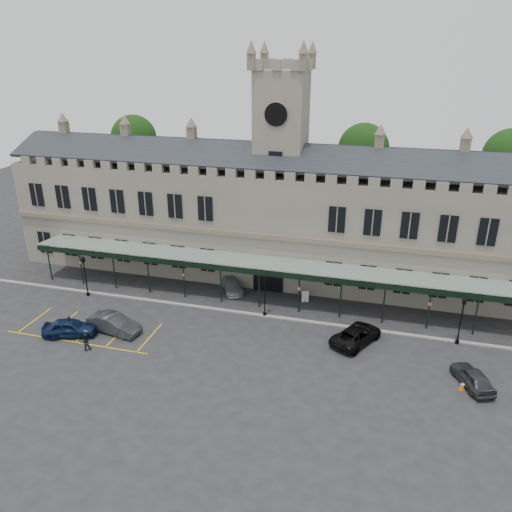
% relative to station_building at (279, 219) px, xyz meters
% --- Properties ---
extents(ground, '(140.00, 140.00, 0.00)m').
position_rel_station_building_xyz_m(ground, '(0.00, -15.91, -6.47)').
color(ground, '#252528').
extents(station_building, '(60.00, 10.36, 17.30)m').
position_rel_station_building_xyz_m(station_building, '(0.00, 0.00, 0.00)').
color(station_building, '#6F695C').
rests_on(station_building, ground).
extents(clock_tower, '(5.60, 5.60, 24.80)m').
position_rel_station_building_xyz_m(clock_tower, '(0.00, 0.09, 6.64)').
color(clock_tower, '#6F695C').
rests_on(clock_tower, ground).
extents(canopy, '(50.00, 4.10, 4.30)m').
position_rel_station_building_xyz_m(canopy, '(0.00, -8.45, -4.06)').
color(canopy, '#8C9E93').
rests_on(canopy, ground).
extents(kerb, '(60.00, 0.40, 0.12)m').
position_rel_station_building_xyz_m(kerb, '(0.00, -10.41, -6.41)').
color(kerb, gray).
rests_on(kerb, ground).
extents(parking_markings, '(16.00, 6.00, 0.01)m').
position_rel_station_building_xyz_m(parking_markings, '(-14.00, -17.41, -6.47)').
color(parking_markings, gold).
rests_on(parking_markings, ground).
extents(tree_behind_left, '(6.00, 6.00, 16.00)m').
position_rel_station_building_xyz_m(tree_behind_left, '(-22.00, 9.09, 6.35)').
color(tree_behind_left, '#332314').
rests_on(tree_behind_left, ground).
extents(tree_behind_mid, '(6.00, 6.00, 16.00)m').
position_rel_station_building_xyz_m(tree_behind_mid, '(8.00, 9.09, 6.35)').
color(tree_behind_mid, '#332314').
rests_on(tree_behind_mid, ground).
extents(tree_behind_right, '(6.00, 6.00, 16.00)m').
position_rel_station_building_xyz_m(tree_behind_right, '(24.00, 9.09, 6.35)').
color(tree_behind_right, '#332314').
rests_on(tree_behind_right, ground).
extents(lamp_post_left, '(0.43, 0.43, 4.52)m').
position_rel_station_building_xyz_m(lamp_post_left, '(-17.97, -11.01, -3.79)').
color(lamp_post_left, black).
rests_on(lamp_post_left, ground).
extents(lamp_post_mid, '(0.43, 0.43, 4.59)m').
position_rel_station_building_xyz_m(lamp_post_mid, '(0.98, -10.33, -3.75)').
color(lamp_post_mid, black).
rests_on(lamp_post_mid, ground).
extents(lamp_post_right, '(0.44, 0.44, 4.60)m').
position_rel_station_building_xyz_m(lamp_post_right, '(18.50, -10.65, -3.74)').
color(lamp_post_right, black).
rests_on(lamp_post_right, ground).
extents(traffic_cone, '(0.43, 0.43, 0.68)m').
position_rel_station_building_xyz_m(traffic_cone, '(18.24, -17.37, -6.13)').
color(traffic_cone, '#E66007').
rests_on(traffic_cone, ground).
extents(sign_board, '(0.70, 0.22, 1.22)m').
position_rel_station_building_xyz_m(sign_board, '(4.26, -6.44, -5.87)').
color(sign_board, black).
rests_on(sign_board, ground).
extents(bollard_left, '(0.14, 0.14, 0.82)m').
position_rel_station_building_xyz_m(bollard_left, '(-3.22, -6.36, -6.06)').
color(bollard_left, black).
rests_on(bollard_left, ground).
extents(bollard_right, '(0.15, 0.15, 0.86)m').
position_rel_station_building_xyz_m(bollard_right, '(3.57, -5.91, -6.04)').
color(bollard_right, black).
rests_on(bollard_right, ground).
extents(car_left_a, '(5.10, 3.33, 1.61)m').
position_rel_station_building_xyz_m(car_left_a, '(-15.00, -18.41, -5.66)').
color(car_left_a, '#0D1A39').
rests_on(car_left_a, ground).
extents(car_left_b, '(5.33, 2.64, 1.68)m').
position_rel_station_building_xyz_m(car_left_b, '(-11.51, -16.80, -5.63)').
color(car_left_b, '#2F3236').
rests_on(car_left_b, ground).
extents(car_taxi, '(3.77, 4.74, 1.29)m').
position_rel_station_building_xyz_m(car_taxi, '(-3.77, -5.91, -5.82)').
color(car_taxi, '#A8ABB0').
rests_on(car_taxi, ground).
extents(car_van, '(4.78, 5.94, 1.50)m').
position_rel_station_building_xyz_m(car_van, '(9.92, -12.80, -5.72)').
color(car_van, black).
rests_on(car_van, ground).
extents(car_right_a, '(3.34, 4.66, 1.47)m').
position_rel_station_building_xyz_m(car_right_a, '(19.00, -16.66, -5.73)').
color(car_right_a, '#2F3236').
rests_on(car_right_a, ground).
extents(person_a, '(0.76, 0.74, 1.76)m').
position_rel_station_building_xyz_m(person_a, '(-15.19, -18.06, -5.59)').
color(person_a, black).
rests_on(person_a, ground).
extents(person_b, '(0.97, 0.93, 1.58)m').
position_rel_station_building_xyz_m(person_b, '(-12.30, -20.12, -5.68)').
color(person_b, black).
rests_on(person_b, ground).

